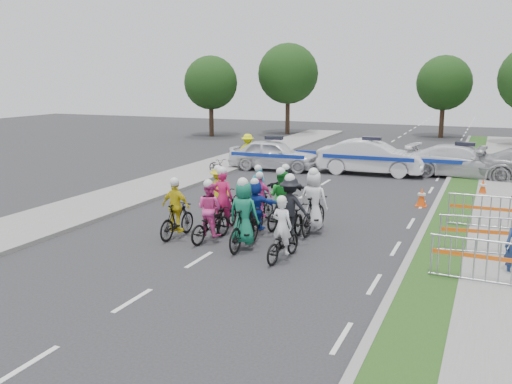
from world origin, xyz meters
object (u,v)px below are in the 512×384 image
at_px(rider_10, 219,197).
at_px(cone_0, 422,197).
at_px(rider_8, 281,205).
at_px(rider_9, 260,203).
at_px(barrier_0, 474,262).
at_px(marshal_hiviz, 248,151).
at_px(barrier_2, 481,213).
at_px(rider_6, 223,210).
at_px(rider_12, 259,196).
at_px(parked_bike, 217,166).
at_px(barrier_1, 478,237).
at_px(tree_4, 444,83).
at_px(rider_1, 244,222).
at_px(rider_0, 283,238).
at_px(rider_5, 256,211).
at_px(rider_4, 290,215).
at_px(rider_2, 210,218).
at_px(police_car_0, 274,155).
at_px(tree_0, 211,83).
at_px(rider_7, 314,208).
at_px(tree_3, 288,74).
at_px(police_car_1, 371,157).
at_px(rider_11, 286,195).
at_px(cone_1, 483,188).
at_px(police_car_2, 464,162).
at_px(rider_3, 177,215).

height_order(rider_10, cone_0, rider_10).
height_order(rider_8, rider_9, rider_8).
height_order(rider_10, barrier_0, rider_10).
height_order(marshal_hiviz, barrier_2, marshal_hiviz).
bearing_deg(rider_6, rider_12, -95.08).
distance_m(rider_6, parked_bike, 10.31).
bearing_deg(barrier_1, tree_4, 96.82).
bearing_deg(barrier_1, rider_1, -164.02).
bearing_deg(rider_0, rider_12, -53.61).
bearing_deg(rider_10, rider_5, 148.92).
xyz_separation_m(rider_0, barrier_2, (4.70, 5.13, -0.02)).
xyz_separation_m(rider_4, parked_bike, (-7.10, 9.41, -0.38)).
bearing_deg(cone_0, barrier_0, -75.11).
xyz_separation_m(rider_2, barrier_2, (7.24, 4.31, -0.13)).
bearing_deg(tree_4, rider_4, -92.51).
xyz_separation_m(rider_4, police_car_0, (-5.08, 11.88, 0.00)).
xyz_separation_m(rider_0, rider_6, (-2.68, 1.97, 0.09)).
distance_m(barrier_0, tree_0, 34.38).
height_order(rider_12, parked_bike, rider_12).
bearing_deg(rider_7, marshal_hiviz, -53.99).
bearing_deg(rider_9, rider_8, 167.37).
bearing_deg(barrier_2, barrier_0, -90.00).
distance_m(rider_2, marshal_hiviz, 13.17).
relative_size(rider_10, parked_bike, 1.20).
height_order(cone_0, tree_3, tree_3).
bearing_deg(tree_4, police_car_1, -94.77).
height_order(rider_11, rider_12, rider_11).
distance_m(rider_5, police_car_1, 12.21).
height_order(rider_0, rider_11, rider_11).
xyz_separation_m(rider_4, rider_11, (-1.09, 2.65, 0.00)).
distance_m(rider_7, barrier_1, 4.76).
height_order(rider_10, police_car_1, rider_10).
relative_size(rider_5, rider_7, 0.86).
bearing_deg(police_car_1, tree_3, 29.74).
bearing_deg(rider_11, rider_7, 135.57).
bearing_deg(rider_2, tree_4, -86.60).
bearing_deg(cone_0, rider_12, -148.25).
bearing_deg(police_car_0, rider_5, -165.97).
bearing_deg(cone_1, police_car_2, 102.96).
bearing_deg(cone_0, police_car_0, 144.69).
xyz_separation_m(cone_0, tree_3, (-13.59, 23.26, 4.55)).
bearing_deg(tree_3, rider_12, -72.37).
xyz_separation_m(rider_4, rider_9, (-1.64, 1.71, -0.12)).
bearing_deg(rider_7, barrier_2, -150.53).
height_order(barrier_1, barrier_2, same).
relative_size(rider_3, parked_bike, 1.21).
height_order(rider_4, police_car_1, rider_4).
xyz_separation_m(rider_5, parked_bike, (-5.89, 9.12, -0.34)).
bearing_deg(rider_5, rider_4, 159.13).
xyz_separation_m(rider_3, rider_7, (3.59, 2.07, 0.08)).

